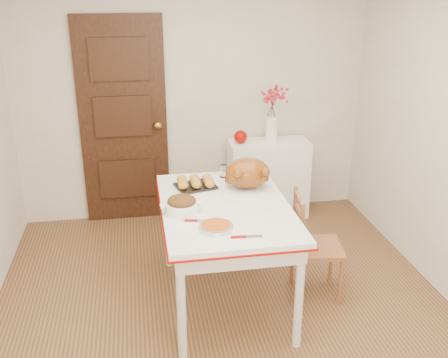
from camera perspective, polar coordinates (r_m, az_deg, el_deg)
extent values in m
cube|color=#492F1C|center=(3.95, 0.49, -15.61)|extent=(3.50, 4.00, 0.00)
cube|color=beige|center=(5.25, -3.42, 8.99)|extent=(3.50, 0.00, 2.50)
cube|color=black|center=(5.25, -10.99, 6.14)|extent=(0.85, 0.06, 2.06)
cube|color=white|center=(5.43, 4.84, 0.02)|extent=(0.81, 0.36, 0.81)
sphere|color=#9A0600|center=(5.21, 1.83, 4.66)|extent=(0.13, 0.13, 0.13)
cylinder|color=#9F4513|center=(3.42, -0.87, -5.16)|extent=(0.28, 0.28, 0.05)
cylinder|color=white|center=(4.28, -0.05, 0.89)|extent=(0.07, 0.07, 0.11)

